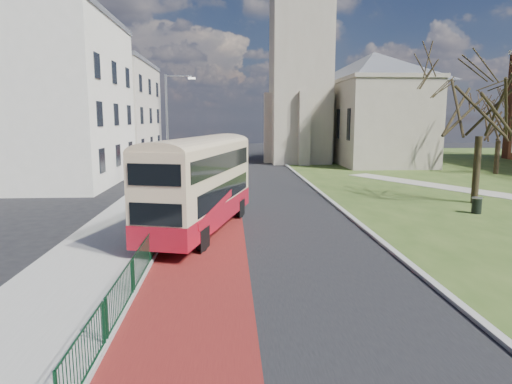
{
  "coord_description": "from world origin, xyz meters",
  "views": [
    {
      "loc": [
        -0.13,
        -14.89,
        5.08
      ],
      "look_at": [
        0.99,
        4.19,
        2.0
      ],
      "focal_mm": 32.0,
      "sensor_mm": 36.0,
      "label": 1
    }
  ],
  "objects": [
    {
      "name": "winter_tree_far",
      "position": [
        24.47,
        25.62,
        5.46
      ],
      "size": [
        6.92,
        6.92,
        7.83
      ],
      "rotation": [
        0.0,
        0.0,
        0.38
      ],
      "color": "#312518",
      "rests_on": "grass_green"
    },
    {
      "name": "kerb_east",
      "position": [
        6.1,
        22.0,
        0.07
      ],
      "size": [
        0.25,
        80.0,
        0.13
      ],
      "primitive_type": "cube",
      "color": "#999993",
      "rests_on": "ground"
    },
    {
      "name": "street_block_near",
      "position": [
        -14.0,
        22.0,
        6.51
      ],
      "size": [
        10.3,
        14.3,
        13.0
      ],
      "color": "silver",
      "rests_on": "ground"
    },
    {
      "name": "road_carriageway",
      "position": [
        1.5,
        20.0,
        0.01
      ],
      "size": [
        9.0,
        120.0,
        0.01
      ],
      "primitive_type": "cube",
      "color": "black",
      "rests_on": "ground"
    },
    {
      "name": "winter_tree_near",
      "position": [
        14.66,
        11.44,
        7.2
      ],
      "size": [
        7.49,
        7.49,
        10.33
      ],
      "rotation": [
        0.0,
        0.0,
        0.07
      ],
      "color": "black",
      "rests_on": "grass_green"
    },
    {
      "name": "bus",
      "position": [
        -1.44,
        5.45,
        2.35
      ],
      "size": [
        4.71,
        10.08,
        4.11
      ],
      "rotation": [
        0.0,
        0.0,
        -0.26
      ],
      "color": "maroon",
      "rests_on": "ground"
    },
    {
      "name": "pavement_west",
      "position": [
        -5.0,
        20.0,
        0.06
      ],
      "size": [
        4.0,
        120.0,
        0.12
      ],
      "primitive_type": "cube",
      "color": "gray",
      "rests_on": "ground"
    },
    {
      "name": "litter_bin",
      "position": [
        13.12,
        8.42,
        0.48
      ],
      "size": [
        0.56,
        0.56,
        0.87
      ],
      "rotation": [
        0.0,
        0.0,
        -0.03
      ],
      "color": "black",
      "rests_on": "grass_green"
    },
    {
      "name": "street_block_far",
      "position": [
        -14.0,
        38.0,
        5.76
      ],
      "size": [
        10.3,
        16.3,
        11.5
      ],
      "color": "beige",
      "rests_on": "ground"
    },
    {
      "name": "ground",
      "position": [
        0.0,
        0.0,
        0.0
      ],
      "size": [
        160.0,
        160.0,
        0.0
      ],
      "primitive_type": "plane",
      "color": "black",
      "rests_on": "ground"
    },
    {
      "name": "pedestrian_railing",
      "position": [
        -2.95,
        4.0,
        0.55
      ],
      "size": [
        0.07,
        24.0,
        1.12
      ],
      "color": "#0C351D",
      "rests_on": "ground"
    },
    {
      "name": "bus_lane",
      "position": [
        -1.2,
        20.0,
        0.01
      ],
      "size": [
        3.4,
        120.0,
        0.01
      ],
      "primitive_type": "cube",
      "color": "#591414",
      "rests_on": "ground"
    },
    {
      "name": "gothic_church",
      "position": [
        12.56,
        38.0,
        13.13
      ],
      "size": [
        16.38,
        18.0,
        40.0
      ],
      "color": "gray",
      "rests_on": "ground"
    },
    {
      "name": "streetlamp",
      "position": [
        -4.35,
        18.0,
        4.59
      ],
      "size": [
        2.13,
        0.18,
        8.0
      ],
      "color": "gray",
      "rests_on": "pavement_west"
    },
    {
      "name": "kerb_west",
      "position": [
        -3.0,
        20.0,
        0.07
      ],
      "size": [
        0.25,
        120.0,
        0.13
      ],
      "primitive_type": "cube",
      "color": "#999993",
      "rests_on": "ground"
    }
  ]
}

